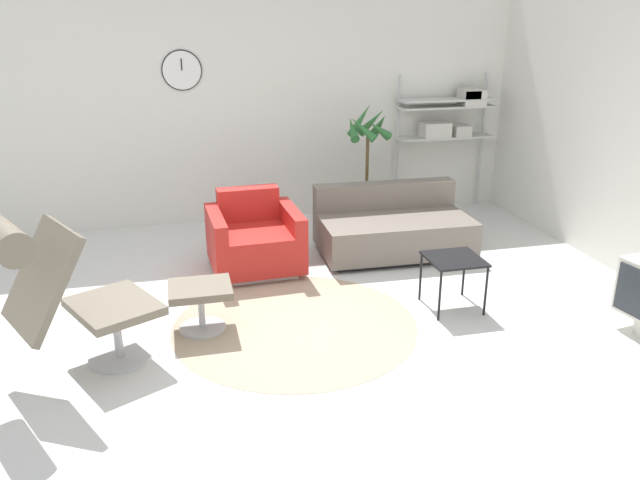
{
  "coord_description": "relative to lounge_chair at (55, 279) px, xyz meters",
  "views": [
    {
      "loc": [
        -0.82,
        -4.41,
        2.32
      ],
      "look_at": [
        0.31,
        0.32,
        0.55
      ],
      "focal_mm": 35.0,
      "sensor_mm": 36.0,
      "label": 1
    }
  ],
  "objects": [
    {
      "name": "ottoman",
      "position": [
        0.92,
        0.48,
        -0.45
      ],
      "size": [
        0.48,
        0.41,
        0.37
      ],
      "color": "#BCBCC1",
      "rests_on": "ground_plane"
    },
    {
      "name": "ground_plane",
      "position": [
        1.62,
        0.46,
        -0.73
      ],
      "size": [
        12.0,
        12.0,
        0.0
      ],
      "primitive_type": "plane",
      "color": "silver"
    },
    {
      "name": "armchair_red",
      "position": [
        1.49,
        1.61,
        -0.44
      ],
      "size": [
        0.87,
        0.85,
        0.73
      ],
      "rotation": [
        0.0,
        0.0,
        3.19
      ],
      "color": "silver",
      "rests_on": "ground_plane"
    },
    {
      "name": "round_rug",
      "position": [
        1.63,
        0.38,
        -0.72
      ],
      "size": [
        1.93,
        1.93,
        0.01
      ],
      "color": "tan",
      "rests_on": "ground_plane"
    },
    {
      "name": "couch_low",
      "position": [
        2.92,
        1.73,
        -0.48
      ],
      "size": [
        1.52,
        0.91,
        0.66
      ],
      "rotation": [
        0.0,
        0.0,
        3.12
      ],
      "color": "black",
      "rests_on": "ground_plane"
    },
    {
      "name": "potted_plant",
      "position": [
        2.9,
        2.59,
        -0.09
      ],
      "size": [
        0.51,
        0.52,
        1.4
      ],
      "color": "silver",
      "rests_on": "ground_plane"
    },
    {
      "name": "wall_back",
      "position": [
        1.62,
        3.22,
        0.68
      ],
      "size": [
        12.0,
        0.09,
        2.8
      ],
      "color": "silver",
      "rests_on": "ground_plane"
    },
    {
      "name": "side_table",
      "position": [
        2.97,
        0.39,
        -0.33
      ],
      "size": [
        0.44,
        0.44,
        0.44
      ],
      "color": "black",
      "rests_on": "ground_plane"
    },
    {
      "name": "shelf_unit",
      "position": [
        4.09,
        3.0,
        0.44
      ],
      "size": [
        1.18,
        0.28,
        1.65
      ],
      "color": "#BCBCC1",
      "rests_on": "ground_plane"
    },
    {
      "name": "lounge_chair",
      "position": [
        0.0,
        0.0,
        0.0
      ],
      "size": [
        1.14,
        0.98,
        1.17
      ],
      "rotation": [
        0.0,
        0.0,
        -1.09
      ],
      "color": "#BCBCC1",
      "rests_on": "ground_plane"
    }
  ]
}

